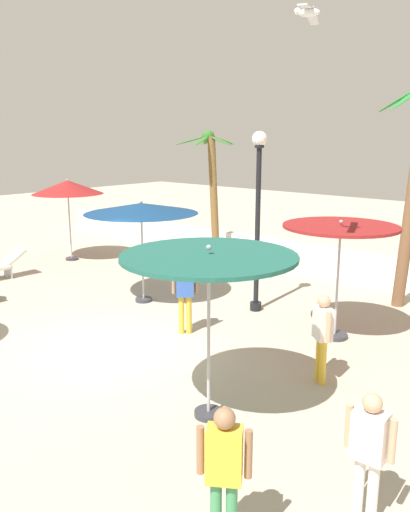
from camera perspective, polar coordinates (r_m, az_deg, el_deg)
name	(u,v)px	position (r m, az deg, el deg)	size (l,w,h in m)	color
ground_plane	(112,346)	(10.91, -10.16, -9.73)	(56.00, 56.00, 0.00)	#B2A893
boundary_wall	(316,258)	(16.79, 12.11, -0.25)	(25.20, 0.30, 0.82)	silver
patio_umbrella_0	(141,209)	(13.09, -7.02, 5.15)	(2.86, 2.86, 2.62)	#333338
patio_umbrella_1	(68,188)	(18.18, -14.85, 7.28)	(2.38, 2.38, 2.79)	#333338
patio_umbrella_2	(340,235)	(10.92, 14.63, 2.21)	(2.34, 2.34, 2.53)	#333338
patio_umbrella_4	(209,264)	(7.42, 0.42, -0.87)	(2.56, 2.56, 2.68)	#333338
palm_tree_0	(212,180)	(17.54, 0.78, 8.38)	(2.06, 2.18, 4.39)	brown
lamp_post_1	(258,207)	(12.33, 5.83, 5.36)	(0.35, 0.35, 4.30)	black
guest_0	(185,288)	(11.09, -2.22, -3.55)	(0.42, 0.42, 1.68)	gold
guest_1	(369,446)	(6.20, 17.56, -19.30)	(0.56, 0.26, 1.55)	silver
guest_2	(224,466)	(5.59, 2.11, -22.06)	(0.48, 0.40, 1.60)	#3F8C59
guest_3	(322,330)	(9.14, 12.77, -7.98)	(0.46, 0.41, 1.58)	gold
seagull_0	(308,12)	(8.58, 11.22, 24.80)	(0.62, 1.24, 0.15)	white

